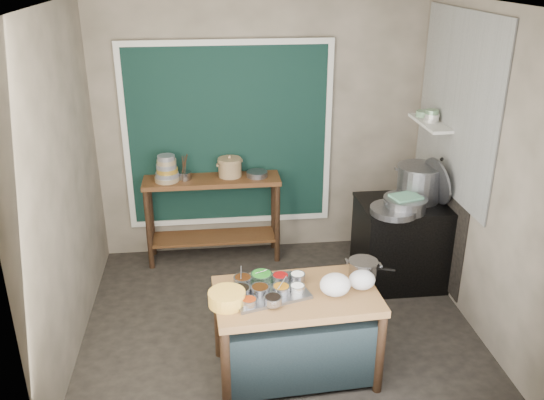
{
  "coord_description": "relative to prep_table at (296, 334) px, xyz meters",
  "views": [
    {
      "loc": [
        -0.57,
        -4.47,
        3.12
      ],
      "look_at": [
        -0.02,
        0.25,
        1.1
      ],
      "focal_mm": 38.0,
      "sensor_mm": 36.0,
      "label": 1
    }
  ],
  "objects": [
    {
      "name": "wall_shelf",
      "position": [
        1.58,
        1.6,
        1.23
      ],
      "size": [
        0.22,
        0.7,
        0.03
      ],
      "primitive_type": "cube",
      "color": "beige",
      "rests_on": "right_wall"
    },
    {
      "name": "saucepan",
      "position": [
        0.57,
        0.2,
        0.44
      ],
      "size": [
        0.31,
        0.31,
        0.13
      ],
      "primitive_type": null,
      "rotation": [
        0.0,
        0.0,
        -0.34
      ],
      "color": "gray",
      "rests_on": "prep_table"
    },
    {
      "name": "plastic_bag_b",
      "position": [
        0.51,
        0.0,
        0.45
      ],
      "size": [
        0.21,
        0.18,
        0.15
      ],
      "primitive_type": "ellipsoid",
      "rotation": [
        0.0,
        0.0,
        0.03
      ],
      "color": "white",
      "rests_on": "prep_table"
    },
    {
      "name": "condiment_bowls",
      "position": [
        -0.24,
        0.03,
        0.43
      ],
      "size": [
        0.6,
        0.48,
        0.07
      ],
      "color": "gray",
      "rests_on": "condiment_tray"
    },
    {
      "name": "soot_patch",
      "position": [
        1.69,
        1.4,
        0.32
      ],
      "size": [
        0.01,
        1.3,
        1.3
      ],
      "primitive_type": "cube",
      "color": "black",
      "rests_on": "right_wall"
    },
    {
      "name": "floor",
      "position": [
        -0.05,
        0.75,
        -0.39
      ],
      "size": [
        3.5,
        3.0,
        0.02
      ],
      "primitive_type": "cube",
      "color": "#302A24",
      "rests_on": "ground"
    },
    {
      "name": "curtain_panel",
      "position": [
        -0.4,
        2.22,
        0.98
      ],
      "size": [
        2.1,
        0.02,
        1.9
      ],
      "primitive_type": "cube",
      "color": "black",
      "rests_on": "back_wall"
    },
    {
      "name": "curtain_frame",
      "position": [
        -0.4,
        2.21,
        0.98
      ],
      "size": [
        2.22,
        0.03,
        2.02
      ],
      "primitive_type": null,
      "color": "beige",
      "rests_on": "back_wall"
    },
    {
      "name": "shelf_bowl_green",
      "position": [
        1.58,
        1.8,
        1.27
      ],
      "size": [
        0.2,
        0.2,
        0.06
      ],
      "primitive_type": "cylinder",
      "rotation": [
        0.0,
        0.0,
        -0.33
      ],
      "color": "gray",
      "rests_on": "wall_shelf"
    },
    {
      "name": "prep_table",
      "position": [
        0.0,
        0.0,
        0.0
      ],
      "size": [
        1.29,
        0.79,
        0.75
      ],
      "primitive_type": "cube",
      "rotation": [
        0.0,
        0.0,
        0.05
      ],
      "color": "brown",
      "rests_on": "floor"
    },
    {
      "name": "stock_pot",
      "position": [
        1.43,
        1.37,
        0.68
      ],
      "size": [
        0.6,
        0.6,
        0.36
      ],
      "primitive_type": null,
      "rotation": [
        0.0,
        0.0,
        -0.39
      ],
      "color": "gray",
      "rests_on": "stove_top"
    },
    {
      "name": "left_wall",
      "position": [
        -1.81,
        0.75,
        1.02
      ],
      "size": [
        0.02,
        3.0,
        2.8
      ],
      "primitive_type": "cube",
      "color": "gray",
      "rests_on": "floor"
    },
    {
      "name": "tile_panel",
      "position": [
        1.69,
        1.3,
        1.48
      ],
      "size": [
        0.02,
        1.7,
        1.7
      ],
      "primitive_type": "cube",
      "color": "#B2B2AA",
      "rests_on": "right_wall"
    },
    {
      "name": "utensil_cup",
      "position": [
        -0.88,
        2.03,
        0.62
      ],
      "size": [
        0.14,
        0.14,
        0.08
      ],
      "primitive_type": "cylinder",
      "rotation": [
        0.0,
        0.0,
        0.03
      ],
      "color": "gray",
      "rests_on": "back_counter"
    },
    {
      "name": "wide_bowl",
      "position": [
        -0.12,
        2.03,
        0.6
      ],
      "size": [
        0.27,
        0.27,
        0.06
      ],
      "primitive_type": "cylinder",
      "rotation": [
        0.0,
        0.0,
        0.22
      ],
      "color": "gray",
      "rests_on": "back_counter"
    },
    {
      "name": "shelf_bowl_stack",
      "position": [
        1.58,
        1.6,
        1.3
      ],
      "size": [
        0.15,
        0.15,
        0.12
      ],
      "color": "silver",
      "rests_on": "wall_shelf"
    },
    {
      "name": "yellow_basin",
      "position": [
        -0.53,
        -0.1,
        0.43
      ],
      "size": [
        0.32,
        0.32,
        0.11
      ],
      "primitive_type": "cylinder",
      "rotation": [
        0.0,
        0.0,
        0.19
      ],
      "color": "#E9A74A",
      "rests_on": "prep_table"
    },
    {
      "name": "condiment_tray",
      "position": [
        -0.22,
        0.02,
        0.39
      ],
      "size": [
        0.66,
        0.55,
        0.03
      ],
      "primitive_type": "cube",
      "rotation": [
        0.0,
        0.0,
        0.27
      ],
      "color": "gray",
      "rests_on": "prep_table"
    },
    {
      "name": "green_cloth",
      "position": [
        1.22,
        1.11,
        0.65
      ],
      "size": [
        0.31,
        0.27,
        0.02
      ],
      "primitive_type": "cube",
      "rotation": [
        0.0,
        0.0,
        0.27
      ],
      "color": "#6CAF84",
      "rests_on": "steamer"
    },
    {
      "name": "steamer",
      "position": [
        1.22,
        1.11,
        0.57
      ],
      "size": [
        0.51,
        0.51,
        0.14
      ],
      "primitive_type": null,
      "rotation": [
        0.0,
        0.0,
        0.23
      ],
      "color": "gray",
      "rests_on": "stove_top"
    },
    {
      "name": "back_wall",
      "position": [
        -0.05,
        2.26,
        1.02
      ],
      "size": [
        3.5,
        0.02,
        2.8
      ],
      "primitive_type": "cube",
      "color": "gray",
      "rests_on": "floor"
    },
    {
      "name": "back_counter",
      "position": [
        -0.6,
        2.03,
        0.1
      ],
      "size": [
        1.45,
        0.4,
        0.95
      ],
      "primitive_type": "cube",
      "color": "brown",
      "rests_on": "floor"
    },
    {
      "name": "stove_top",
      "position": [
        1.3,
        1.3,
        0.49
      ],
      "size": [
        0.92,
        0.69,
        0.03
      ],
      "primitive_type": "cube",
      "color": "black",
      "rests_on": "stove_block"
    },
    {
      "name": "ceramic_crock",
      "position": [
        -0.4,
        2.07,
        0.66
      ],
      "size": [
        0.35,
        0.35,
        0.18
      ],
      "primitive_type": null,
      "rotation": [
        0.0,
        0.0,
        0.43
      ],
      "color": "olive",
      "rests_on": "back_counter"
    },
    {
      "name": "pot_lid",
      "position": [
        1.57,
        1.27,
        0.74
      ],
      "size": [
        0.19,
        0.49,
        0.47
      ],
      "primitive_type": "cylinder",
      "rotation": [
        0.0,
        1.36,
        0.15
      ],
      "color": "gray",
      "rests_on": "stove_top"
    },
    {
      "name": "ceiling",
      "position": [
        -0.05,
        0.75,
        2.43
      ],
      "size": [
        3.5,
        3.0,
        0.02
      ],
      "primitive_type": "cube",
      "color": "gray",
      "rests_on": "back_wall"
    },
    {
      "name": "right_wall",
      "position": [
        1.71,
        0.75,
        1.02
      ],
      "size": [
        0.02,
        3.0,
        2.8
      ],
      "primitive_type": "cube",
      "color": "gray",
      "rests_on": "floor"
    },
    {
      "name": "bowl_stack",
      "position": [
        -1.06,
        2.0,
        0.7
      ],
      "size": [
        0.25,
        0.25,
        0.29
      ],
      "color": "tan",
      "rests_on": "back_counter"
    },
    {
      "name": "shallow_pan",
      "position": [
        1.09,
        1.07,
        0.53
      ],
      "size": [
        0.58,
        0.58,
        0.06
      ],
      "primitive_type": "cylinder",
      "rotation": [
        0.0,
        0.0,
        0.37
      ],
      "color": "gray",
      "rests_on": "stove_top"
    },
    {
      "name": "stove_block",
      "position": [
        1.3,
        1.3,
        0.05
      ],
      "size": [
        0.9,
        0.68,
        0.85
      ],
      "primitive_type": "cube",
      "color": "black",
      "rests_on": "floor"
    },
    {
      "name": "plastic_bag_a",
      "position": [
        0.28,
        -0.06,
        0.46
      ],
      "size": [
        0.26,
        0.23,
        0.18
      ],
      "primitive_type": "ellipsoid",
      "rotation": [
        0.0,
        0.0,
        -0.12
      ],
      "color": "white",
      "rests_on": "prep_table"
    }
  ]
}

